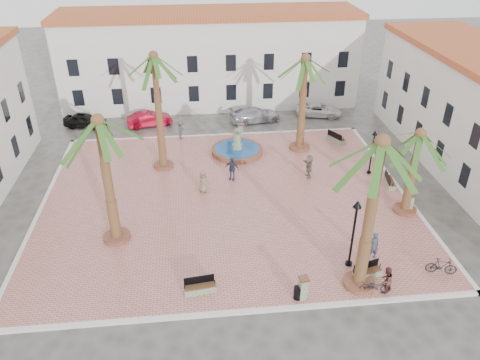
{
  "coord_description": "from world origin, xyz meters",
  "views": [
    {
      "loc": [
        -2.05,
        -28.44,
        18.3
      ],
      "look_at": [
        1.0,
        0.0,
        1.6
      ],
      "focal_mm": 35.0,
      "sensor_mm": 36.0,
      "label": 1
    }
  ],
  "objects_px": {
    "palm_sw": "(100,136)",
    "bicycle_b": "(442,266)",
    "bollard_e": "(410,202)",
    "litter_bin": "(297,293)",
    "palm_ne": "(305,70)",
    "lamppost_s": "(355,222)",
    "car_red": "(149,119)",
    "bollard_se": "(303,288)",
    "cyclist_a": "(373,245)",
    "palm_e": "(418,145)",
    "bollard_n": "(241,131)",
    "bench_e": "(389,182)",
    "pedestrian_fountain_a": "(203,182)",
    "fountain": "(237,149)",
    "bench_se": "(367,273)",
    "pedestrian_north": "(181,130)",
    "bench_ne": "(336,139)",
    "lamppost_e": "(373,145)",
    "bicycle_a": "(376,286)",
    "palm_s": "(379,160)",
    "pedestrian_fountain_b": "(232,168)",
    "palm_nw": "(155,68)",
    "car_black": "(85,121)",
    "cyclist_b": "(386,280)",
    "car_silver": "(255,115)",
    "pedestrian_east": "(309,166)",
    "car_white": "(319,110)",
    "bench_s": "(200,288)"
  },
  "relations": [
    {
      "from": "palm_sw",
      "to": "bicycle_b",
      "type": "bearing_deg",
      "value": -15.75
    },
    {
      "from": "pedestrian_north",
      "to": "pedestrian_east",
      "type": "height_order",
      "value": "pedestrian_east"
    },
    {
      "from": "lamppost_s",
      "to": "pedestrian_fountain_b",
      "type": "bearing_deg",
      "value": 118.93
    },
    {
      "from": "fountain",
      "to": "bicycle_a",
      "type": "xyz_separation_m",
      "value": [
        5.76,
        -17.51,
        0.14
      ]
    },
    {
      "from": "pedestrian_fountain_a",
      "to": "car_black",
      "type": "xyz_separation_m",
      "value": [
        -10.77,
        13.29,
        -0.31
      ]
    },
    {
      "from": "palm_nw",
      "to": "bench_e",
      "type": "bearing_deg",
      "value": -15.73
    },
    {
      "from": "car_red",
      "to": "car_white",
      "type": "xyz_separation_m",
      "value": [
        16.86,
        0.74,
        -0.07
      ]
    },
    {
      "from": "palm_ne",
      "to": "cyclist_a",
      "type": "relative_size",
      "value": 4.56
    },
    {
      "from": "bollard_se",
      "to": "cyclist_a",
      "type": "xyz_separation_m",
      "value": [
        4.87,
        2.86,
        0.18
      ]
    },
    {
      "from": "lamppost_e",
      "to": "pedestrian_east",
      "type": "xyz_separation_m",
      "value": [
        -4.91,
        -0.08,
        -1.55
      ]
    },
    {
      "from": "palm_e",
      "to": "litter_bin",
      "type": "distance_m",
      "value": 12.69
    },
    {
      "from": "lamppost_s",
      "to": "bicycle_b",
      "type": "relative_size",
      "value": 2.6
    },
    {
      "from": "bicycle_a",
      "to": "cyclist_b",
      "type": "distance_m",
      "value": 0.65
    },
    {
      "from": "bollard_se",
      "to": "pedestrian_fountain_a",
      "type": "bearing_deg",
      "value": 112.9
    },
    {
      "from": "bollard_n",
      "to": "bicycle_a",
      "type": "xyz_separation_m",
      "value": [
        5.18,
        -20.13,
        -0.33
      ]
    },
    {
      "from": "cyclist_a",
      "to": "palm_e",
      "type": "bearing_deg",
      "value": -131.55
    },
    {
      "from": "palm_s",
      "to": "pedestrian_fountain_b",
      "type": "xyz_separation_m",
      "value": [
        -5.94,
        12.39,
        -6.88
      ]
    },
    {
      "from": "lamppost_e",
      "to": "bicycle_a",
      "type": "distance_m",
      "value": 13.71
    },
    {
      "from": "bollard_se",
      "to": "bicycle_b",
      "type": "height_order",
      "value": "bollard_se"
    },
    {
      "from": "bollard_se",
      "to": "bicycle_a",
      "type": "relative_size",
      "value": 0.83
    },
    {
      "from": "lamppost_s",
      "to": "cyclist_b",
      "type": "height_order",
      "value": "lamppost_s"
    },
    {
      "from": "bench_s",
      "to": "bench_se",
      "type": "relative_size",
      "value": 0.99
    },
    {
      "from": "palm_s",
      "to": "bench_e",
      "type": "distance_m",
      "value": 13.97
    },
    {
      "from": "bench_ne",
      "to": "car_black",
      "type": "relative_size",
      "value": 0.45
    },
    {
      "from": "bollard_se",
      "to": "pedestrian_north",
      "type": "height_order",
      "value": "pedestrian_north"
    },
    {
      "from": "bicycle_a",
      "to": "bicycle_b",
      "type": "xyz_separation_m",
      "value": [
        4.27,
        1.09,
        0.07
      ]
    },
    {
      "from": "palm_nw",
      "to": "lamppost_e",
      "type": "xyz_separation_m",
      "value": [
        16.16,
        -2.82,
        -5.61
      ]
    },
    {
      "from": "bollard_se",
      "to": "car_silver",
      "type": "relative_size",
      "value": 0.29
    },
    {
      "from": "palm_s",
      "to": "car_red",
      "type": "height_order",
      "value": "palm_s"
    },
    {
      "from": "palm_sw",
      "to": "palm_s",
      "type": "distance_m",
      "value": 15.02
    },
    {
      "from": "car_white",
      "to": "bench_se",
      "type": "bearing_deg",
      "value": -173.53
    },
    {
      "from": "bench_e",
      "to": "pedestrian_fountain_a",
      "type": "distance_m",
      "value": 14.0
    },
    {
      "from": "bench_s",
      "to": "cyclist_b",
      "type": "relative_size",
      "value": 1.1
    },
    {
      "from": "bollard_n",
      "to": "car_red",
      "type": "height_order",
      "value": "bollard_n"
    },
    {
      "from": "fountain",
      "to": "bench_se",
      "type": "height_order",
      "value": "fountain"
    },
    {
      "from": "bollard_e",
      "to": "litter_bin",
      "type": "height_order",
      "value": "bollard_e"
    },
    {
      "from": "pedestrian_north",
      "to": "car_silver",
      "type": "bearing_deg",
      "value": -41.5
    },
    {
      "from": "palm_e",
      "to": "bicycle_a",
      "type": "height_order",
      "value": "palm_e"
    },
    {
      "from": "bench_e",
      "to": "palm_nw",
      "type": "bearing_deg",
      "value": 83.21
    },
    {
      "from": "palm_s",
      "to": "bench_ne",
      "type": "relative_size",
      "value": 4.96
    },
    {
      "from": "cyclist_a",
      "to": "lamppost_s",
      "type": "bearing_deg",
      "value": 16.86
    },
    {
      "from": "car_white",
      "to": "palm_nw",
      "type": "bearing_deg",
      "value": 136.33
    },
    {
      "from": "palm_ne",
      "to": "lamppost_s",
      "type": "relative_size",
      "value": 1.85
    },
    {
      "from": "bench_ne",
      "to": "pedestrian_north",
      "type": "bearing_deg",
      "value": 52.53
    },
    {
      "from": "fountain",
      "to": "palm_sw",
      "type": "height_order",
      "value": "palm_sw"
    },
    {
      "from": "car_black",
      "to": "bollard_se",
      "type": "bearing_deg",
      "value": -132.86
    },
    {
      "from": "fountain",
      "to": "car_black",
      "type": "height_order",
      "value": "fountain"
    },
    {
      "from": "bicycle_b",
      "to": "car_red",
      "type": "xyz_separation_m",
      "value": [
        -17.82,
        23.37,
        0.03
      ]
    },
    {
      "from": "car_red",
      "to": "car_white",
      "type": "bearing_deg",
      "value": -100.35
    },
    {
      "from": "cyclist_a",
      "to": "car_white",
      "type": "distance_m",
      "value": 22.49
    }
  ]
}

